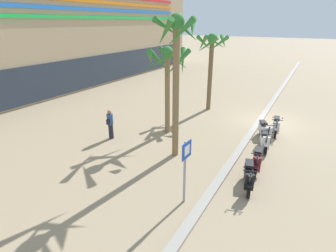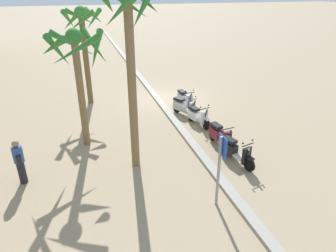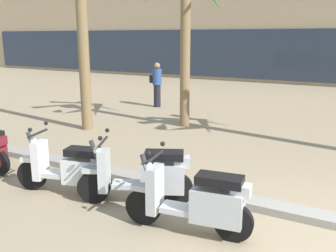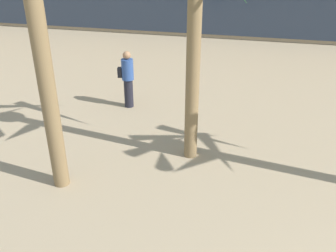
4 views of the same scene
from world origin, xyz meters
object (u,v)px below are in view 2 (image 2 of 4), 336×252
object	(u,v)px
crossing_sign	(220,163)
palm_tree_by_mall_entrance	(83,31)
palm_tree_far_corner	(130,38)
pedestrian_strolling_near_curb	(19,161)
scooter_black_far_back	(234,151)
palm_tree_near_sign	(77,58)
scooter_silver_mid_centre	(183,107)
scooter_silver_mid_front	(184,99)
scooter_white_mid_rear	(197,116)
scooter_maroon_second_in_line	(219,135)

from	to	relation	value
crossing_sign	palm_tree_by_mall_entrance	bearing A→B (deg)	16.96
palm_tree_far_corner	pedestrian_strolling_near_curb	bearing A→B (deg)	91.11
scooter_black_far_back	palm_tree_by_mall_entrance	bearing A→B (deg)	30.60
scooter_black_far_back	palm_tree_near_sign	bearing A→B (deg)	60.24
scooter_black_far_back	palm_tree_by_mall_entrance	distance (m)	10.41
palm_tree_near_sign	scooter_black_far_back	bearing A→B (deg)	-119.76
palm_tree_by_mall_entrance	pedestrian_strolling_near_curb	size ratio (longest dim) A/B	3.23
scooter_black_far_back	crossing_sign	bearing A→B (deg)	141.49
scooter_silver_mid_centre	palm_tree_by_mall_entrance	bearing A→B (deg)	53.70
crossing_sign	scooter_silver_mid_centre	bearing A→B (deg)	-10.93
palm_tree_near_sign	palm_tree_far_corner	bearing A→B (deg)	-142.15
scooter_silver_mid_centre	scooter_silver_mid_front	distance (m)	1.21
scooter_black_far_back	palm_tree_near_sign	world-z (taller)	palm_tree_near_sign
crossing_sign	scooter_white_mid_rear	bearing A→B (deg)	-15.69
scooter_silver_mid_front	palm_tree_far_corner	xyz separation A→B (m)	(-5.24, 3.82, 4.30)
scooter_white_mid_rear	palm_tree_by_mall_entrance	distance (m)	7.71
scooter_white_mid_rear	scooter_silver_mid_centre	world-z (taller)	same
palm_tree_near_sign	palm_tree_far_corner	size ratio (longest dim) A/B	0.76
scooter_maroon_second_in_line	crossing_sign	distance (m)	4.13
scooter_silver_mid_front	palm_tree_far_corner	distance (m)	7.78
palm_tree_far_corner	scooter_black_far_back	bearing A→B (deg)	-103.39
scooter_silver_mid_centre	scooter_maroon_second_in_line	bearing A→B (deg)	-174.02
scooter_black_far_back	scooter_silver_mid_centre	world-z (taller)	same
scooter_white_mid_rear	crossing_sign	size ratio (longest dim) A/B	0.70
scooter_maroon_second_in_line	palm_tree_far_corner	xyz separation A→B (m)	(-0.51, 3.75, 4.31)
scooter_maroon_second_in_line	palm_tree_by_mall_entrance	distance (m)	9.34
scooter_maroon_second_in_line	pedestrian_strolling_near_curb	distance (m)	7.81
scooter_black_far_back	palm_tree_near_sign	size ratio (longest dim) A/B	0.37
scooter_white_mid_rear	pedestrian_strolling_near_curb	bearing A→B (deg)	110.55
scooter_silver_mid_front	crossing_sign	bearing A→B (deg)	167.53
crossing_sign	palm_tree_near_sign	xyz separation A→B (m)	(5.31, 3.72, 2.26)
scooter_maroon_second_in_line	scooter_silver_mid_centre	xyz separation A→B (m)	(3.61, 0.38, 0.01)
scooter_black_far_back	pedestrian_strolling_near_curb	bearing A→B (deg)	84.05
scooter_white_mid_rear	pedestrian_strolling_near_curb	distance (m)	8.19
scooter_maroon_second_in_line	scooter_white_mid_rear	xyz separation A→B (m)	(2.28, 0.12, -0.02)
scooter_silver_mid_front	palm_tree_by_mall_entrance	world-z (taller)	palm_tree_by_mall_entrance
scooter_silver_mid_front	crossing_sign	xyz separation A→B (m)	(-8.31, 1.84, 1.04)
scooter_black_far_back	crossing_sign	world-z (taller)	crossing_sign
scooter_silver_mid_front	scooter_white_mid_rear	bearing A→B (deg)	175.53
scooter_black_far_back	scooter_silver_mid_front	size ratio (longest dim) A/B	1.01
scooter_white_mid_rear	palm_tree_far_corner	distance (m)	6.30
scooter_silver_mid_front	scooter_maroon_second_in_line	bearing A→B (deg)	179.13
pedestrian_strolling_near_curb	scooter_maroon_second_in_line	bearing A→B (deg)	-85.65
palm_tree_by_mall_entrance	pedestrian_strolling_near_curb	xyz separation A→B (m)	(-7.59, 2.78, -3.21)
scooter_maroon_second_in_line	pedestrian_strolling_near_curb	bearing A→B (deg)	94.35
crossing_sign	pedestrian_strolling_near_curb	size ratio (longest dim) A/B	1.45
scooter_black_far_back	scooter_white_mid_rear	size ratio (longest dim) A/B	1.08
scooter_black_far_back	scooter_silver_mid_front	bearing A→B (deg)	-0.93
palm_tree_by_mall_entrance	palm_tree_near_sign	xyz separation A→B (m)	(-5.28, 0.49, -0.33)
crossing_sign	palm_tree_by_mall_entrance	world-z (taller)	palm_tree_by_mall_entrance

